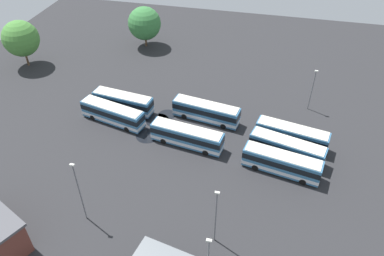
# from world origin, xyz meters

# --- Properties ---
(ground_plane) EXTENTS (107.88, 107.88, 0.00)m
(ground_plane) POSITION_xyz_m (0.00, 0.00, 0.00)
(ground_plane) COLOR #28282B
(bus_row0_slot0) EXTENTS (11.66, 4.77, 3.36)m
(bus_row0_slot0) POSITION_xyz_m (-15.19, -0.51, 1.78)
(bus_row0_slot0) COLOR teal
(bus_row0_slot0) RESTS_ON ground_plane
(bus_row0_slot1) EXTENTS (11.72, 5.31, 3.36)m
(bus_row0_slot1) POSITION_xyz_m (-14.58, 2.88, 1.78)
(bus_row0_slot1) COLOR teal
(bus_row0_slot1) RESTS_ON ground_plane
(bus_row0_slot2) EXTENTS (11.66, 4.68, 3.36)m
(bus_row0_slot2) POSITION_xyz_m (-13.97, 6.28, 1.78)
(bus_row0_slot2) COLOR teal
(bus_row0_slot2) RESTS_ON ground_plane
(bus_row1_slot0) EXTENTS (11.93, 4.44, 3.36)m
(bus_row1_slot0) POSITION_xyz_m (-0.66, -3.60, 1.78)
(bus_row1_slot0) COLOR teal
(bus_row1_slot0) RESTS_ON ground_plane
(bus_row1_slot2) EXTENTS (11.98, 4.32, 3.36)m
(bus_row1_slot2) POSITION_xyz_m (0.93, 3.59, 1.78)
(bus_row1_slot2) COLOR teal
(bus_row1_slot2) RESTS_ON ground_plane
(bus_row2_slot1) EXTENTS (11.17, 3.97, 3.36)m
(bus_row2_slot1) POSITION_xyz_m (14.31, -2.97, 1.78)
(bus_row2_slot1) COLOR teal
(bus_row2_slot1) RESTS_ON ground_plane
(bus_row2_slot2) EXTENTS (11.87, 5.21, 3.36)m
(bus_row2_slot2) POSITION_xyz_m (14.75, 0.72, 1.78)
(bus_row2_slot2) COLOR teal
(bus_row2_slot2) RESTS_ON ground_plane
(lamp_post_far_corner) EXTENTS (0.56, 0.28, 9.77)m
(lamp_post_far_corner) POSITION_xyz_m (10.17, 20.77, 5.31)
(lamp_post_far_corner) COLOR slate
(lamp_post_far_corner) RESTS_ON ground_plane
(lamp_post_near_entrance) EXTENTS (0.56, 0.28, 8.77)m
(lamp_post_near_entrance) POSITION_xyz_m (-6.71, 20.16, 4.80)
(lamp_post_near_entrance) COLOR slate
(lamp_post_near_entrance) RESTS_ON ground_plane
(lamp_post_by_building) EXTENTS (0.56, 0.28, 7.94)m
(lamp_post_by_building) POSITION_xyz_m (-18.00, -11.14, 4.38)
(lamp_post_by_building) COLOR slate
(lamp_post_by_building) RESTS_ON ground_plane
(tree_west_edge) EXTENTS (7.42, 7.42, 9.24)m
(tree_west_edge) POSITION_xyz_m (18.76, -28.29, 5.52)
(tree_west_edge) COLOR brown
(tree_west_edge) RESTS_ON ground_plane
(tree_northwest) EXTENTS (7.39, 7.39, 9.87)m
(tree_northwest) POSITION_xyz_m (40.40, -13.70, 6.17)
(tree_northwest) COLOR brown
(tree_northwest) RESTS_ON ground_plane
(puddle_back_corner) EXTENTS (3.92, 3.92, 0.01)m
(puddle_back_corner) POSITION_xyz_m (7.83, 2.94, 0.00)
(puddle_back_corner) COLOR black
(puddle_back_corner) RESTS_ON ground_plane
(puddle_between_rows) EXTENTS (2.93, 2.93, 0.01)m
(puddle_between_rows) POSITION_xyz_m (11.93, -4.85, 0.00)
(puddle_between_rows) COLOR black
(puddle_between_rows) RESTS_ON ground_plane
(puddle_near_shelter) EXTENTS (4.11, 4.11, 0.01)m
(puddle_near_shelter) POSITION_xyz_m (7.53, -1.46, 0.00)
(puddle_near_shelter) COLOR black
(puddle_near_shelter) RESTS_ON ground_plane
(puddle_front_lane) EXTENTS (3.16, 3.16, 0.01)m
(puddle_front_lane) POSITION_xyz_m (6.36, -3.43, 0.00)
(puddle_front_lane) COLOR black
(puddle_front_lane) RESTS_ON ground_plane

